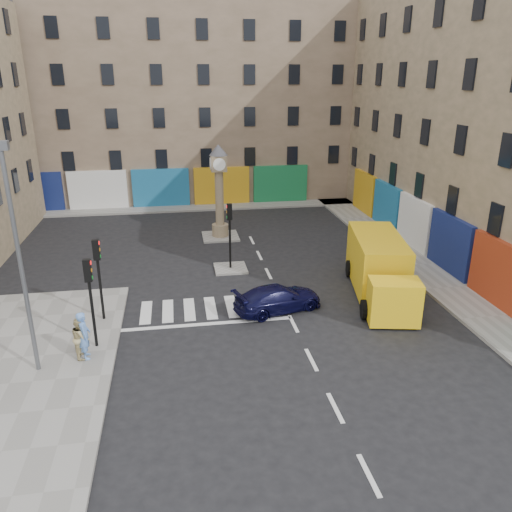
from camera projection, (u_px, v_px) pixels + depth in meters
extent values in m
plane|color=black|center=(299.00, 335.00, 21.16)|extent=(120.00, 120.00, 0.00)
cube|color=gray|center=(10.00, 385.00, 17.61)|extent=(7.00, 16.00, 0.15)
cube|color=gray|center=(394.00, 247.00, 31.73)|extent=(2.60, 30.00, 0.15)
cube|color=gray|center=(187.00, 207.00, 41.11)|extent=(32.00, 2.40, 0.15)
cube|color=gray|center=(231.00, 268.00, 28.25)|extent=(1.80, 1.80, 0.12)
cube|color=gray|center=(220.00, 236.00, 33.82)|extent=(2.40, 2.40, 0.12)
cube|color=#9E8567|center=(505.00, 117.00, 29.97)|extent=(10.00, 30.00, 16.00)
cube|color=#8C745D|center=(180.00, 98.00, 43.60)|extent=(32.00, 10.00, 17.00)
cylinder|color=black|center=(93.00, 314.00, 19.55)|extent=(0.12, 0.12, 2.80)
cube|color=black|center=(88.00, 270.00, 18.92)|extent=(0.28, 0.22, 0.90)
cylinder|color=black|center=(101.00, 290.00, 21.78)|extent=(0.12, 0.12, 2.80)
cube|color=black|center=(96.00, 250.00, 21.14)|extent=(0.28, 0.22, 0.90)
cylinder|color=black|center=(230.00, 244.00, 27.75)|extent=(0.12, 0.12, 2.80)
cube|color=black|center=(229.00, 212.00, 27.12)|extent=(0.28, 0.22, 0.90)
cylinder|color=#595B60|center=(21.00, 268.00, 17.08)|extent=(0.16, 0.16, 8.00)
cube|color=#595B60|center=(0.00, 145.00, 15.65)|extent=(0.50, 0.25, 0.30)
cylinder|color=#9E8567|center=(220.00, 230.00, 33.66)|extent=(1.10, 1.10, 0.80)
cylinder|color=#9E8567|center=(219.00, 198.00, 32.90)|extent=(0.56, 0.56, 3.60)
cube|color=#9E8567|center=(219.00, 163.00, 32.12)|extent=(1.00, 1.00, 1.00)
cylinder|color=white|center=(219.00, 165.00, 31.63)|extent=(0.80, 0.06, 0.80)
cone|color=#333338|center=(218.00, 150.00, 31.82)|extent=(1.20, 1.20, 0.70)
imported|color=black|center=(278.00, 298.00, 23.17)|extent=(4.51, 2.84, 1.22)
cube|color=yellow|center=(377.00, 261.00, 25.47)|extent=(3.34, 5.84, 2.63)
cube|color=yellow|center=(394.00, 302.00, 21.72)|extent=(2.41, 1.78, 1.95)
cube|color=black|center=(395.00, 293.00, 21.51)|extent=(2.11, 1.40, 0.80)
cylinder|color=black|center=(365.00, 309.00, 22.41)|extent=(0.46, 0.95, 0.92)
cylinder|color=black|center=(416.00, 310.00, 22.33)|extent=(0.46, 0.95, 0.92)
cylinder|color=black|center=(349.00, 269.00, 27.14)|extent=(0.46, 0.95, 0.92)
cylinder|color=black|center=(392.00, 269.00, 27.05)|extent=(0.46, 0.95, 0.92)
imported|color=#6191DE|center=(84.00, 335.00, 18.89)|extent=(0.58, 0.77, 1.91)
imported|color=tan|center=(81.00, 338.00, 18.98)|extent=(0.75, 0.89, 1.65)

